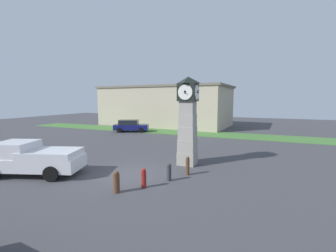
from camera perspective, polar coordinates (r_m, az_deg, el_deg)
name	(u,v)px	position (r m, az deg, el deg)	size (l,w,h in m)	color
ground_plane	(130,175)	(12.92, -9.65, -12.15)	(88.48, 88.48, 0.00)	#424247
clock_tower	(188,120)	(14.24, 5.03, 1.46)	(1.44, 1.54, 5.57)	#9B968C
bollard_near_tower	(116,182)	(10.60, -12.95, -13.60)	(0.29, 0.29, 1.01)	brown
bollard_mid_row	(144,178)	(10.97, -6.18, -12.96)	(0.24, 0.24, 0.93)	maroon
bollard_far_row	(169,172)	(11.77, 0.25, -11.59)	(0.23, 0.23, 0.91)	#333338
bollard_end_row	(188,166)	(12.66, 4.99, -9.99)	(0.22, 0.22, 1.04)	brown
car_far_lot	(131,126)	(29.27, -9.48, 0.07)	(4.67, 3.22, 1.56)	navy
pickup_truck	(32,158)	(14.62, -31.19, -7.02)	(5.65, 3.58, 1.85)	silver
warehouse_blue_far	(165,106)	(36.48, -0.70, 5.13)	(20.99, 11.56, 6.20)	#B7A88E
grass_verge_far	(203,134)	(27.60, 8.95, -1.94)	(53.09, 4.31, 0.04)	#477A38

